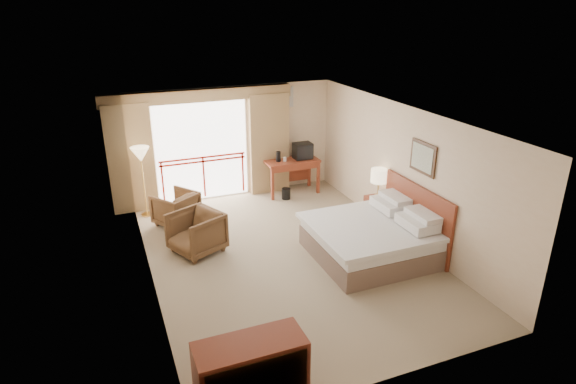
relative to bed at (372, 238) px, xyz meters
name	(u,v)px	position (x,y,z in m)	size (l,w,h in m)	color
floor	(287,256)	(-1.50, 0.60, -0.38)	(7.00, 7.00, 0.00)	gray
ceiling	(287,117)	(-1.50, 0.60, 2.32)	(7.00, 7.00, 0.00)	white
wall_back	(234,142)	(-1.50, 4.10, 0.97)	(5.00, 5.00, 0.00)	beige
wall_front	(396,290)	(-1.50, -2.90, 0.97)	(5.00, 5.00, 0.00)	beige
wall_left	(145,211)	(-4.00, 0.60, 0.97)	(7.00, 7.00, 0.00)	beige
wall_right	(403,173)	(1.00, 0.60, 0.97)	(7.00, 7.00, 0.00)	beige
balcony_door	(202,151)	(-2.30, 4.08, 0.82)	(2.40, 2.40, 0.00)	white
balcony_railing	(203,167)	(-2.30, 4.06, 0.44)	(2.09, 0.03, 1.02)	#A11B0D
curtain_left	(131,159)	(-3.95, 3.95, 0.87)	(1.00, 0.26, 2.50)	olive
curtain_right	(269,144)	(-0.65, 3.95, 0.87)	(1.00, 0.26, 2.50)	olive
valance	(199,95)	(-2.30, 3.98, 2.17)	(4.40, 0.22, 0.28)	olive
hvac_vent	(284,97)	(-0.20, 4.07, 1.97)	(0.50, 0.04, 0.50)	silver
bed	(372,238)	(0.00, 0.00, 0.00)	(2.13, 2.06, 0.97)	brown
headboard	(416,217)	(0.96, 0.00, 0.27)	(0.06, 2.10, 1.30)	maroon
framed_art	(423,158)	(0.97, 0.00, 1.47)	(0.04, 0.72, 0.60)	black
nightstand	(378,212)	(0.84, 1.14, -0.06)	(0.44, 0.52, 0.63)	maroon
table_lamp	(379,176)	(0.84, 1.19, 0.73)	(0.35, 0.35, 0.62)	tan
phone	(381,199)	(0.79, 0.99, 0.29)	(0.17, 0.13, 0.07)	black
desk	(291,166)	(-0.17, 3.66, 0.30)	(1.34, 0.65, 0.88)	maroon
tv	(303,151)	(0.13, 3.59, 0.70)	(0.44, 0.35, 0.40)	black
coffee_maker	(278,157)	(-0.52, 3.60, 0.62)	(0.12, 0.12, 0.25)	black
cup	(285,159)	(-0.37, 3.55, 0.55)	(0.08, 0.08, 0.11)	white
wastebasket	(286,194)	(-0.46, 3.26, -0.24)	(0.22, 0.22, 0.27)	black
armchair_far	(177,224)	(-3.21, 2.81, -0.38)	(0.79, 0.81, 0.74)	#4A311D
armchair_near	(198,251)	(-3.05, 1.41, -0.38)	(0.87, 0.90, 0.82)	#4A311D
side_table	(182,223)	(-3.22, 2.04, -0.01)	(0.49, 0.49, 0.53)	black
book	(181,215)	(-3.22, 2.04, 0.16)	(0.15, 0.20, 0.02)	white
floor_lamp	(141,157)	(-3.76, 3.55, 1.00)	(0.41, 0.41, 1.60)	tan
dresser	(251,373)	(-3.23, -2.60, 0.06)	(1.31, 0.56, 0.87)	maroon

